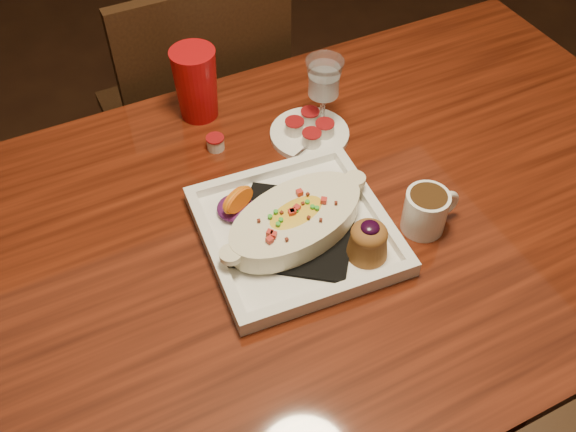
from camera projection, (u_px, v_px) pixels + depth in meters
name	position (u px, v px, depth m)	size (l,w,h in m)	color
floor	(306.00, 409.00, 1.67)	(7.00, 7.00, 0.00)	black
table	(314.00, 254.00, 1.19)	(1.50, 0.90, 0.75)	maroon
chair_far	(199.00, 118.00, 1.67)	(0.42, 0.42, 0.93)	black
plate	(300.00, 226.00, 1.06)	(0.33, 0.33, 0.08)	white
coffee_mug	(427.00, 210.00, 1.07)	(0.10, 0.07, 0.08)	white
goblet	(324.00, 82.00, 1.20)	(0.07, 0.07, 0.15)	silver
saucer	(310.00, 132.00, 1.25)	(0.15, 0.15, 0.10)	white
creamer_loose	(215.00, 143.00, 1.22)	(0.04, 0.04, 0.03)	silver
red_tumbler	(196.00, 84.00, 1.25)	(0.09, 0.09, 0.15)	#BA0D11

